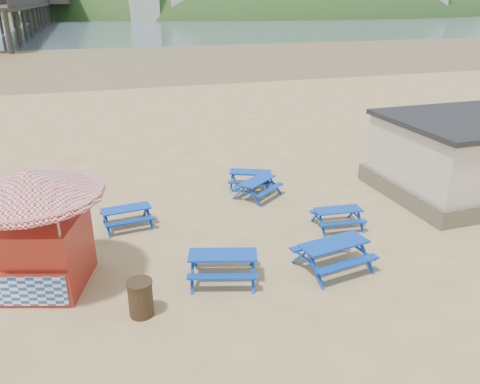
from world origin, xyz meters
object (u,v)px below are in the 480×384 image
object	(u,v)px
amenity_block	(477,155)
ice_cream_kiosk	(35,215)
litter_bin	(141,298)
picnic_table_blue_b	(250,180)
picnic_table_blue_a	(127,217)

from	to	relation	value
amenity_block	ice_cream_kiosk	bearing A→B (deg)	-173.07
ice_cream_kiosk	litter_bin	world-z (taller)	ice_cream_kiosk
litter_bin	amenity_block	bearing A→B (deg)	16.57
picnic_table_blue_b	litter_bin	bearing A→B (deg)	-102.00
picnic_table_blue_b	amenity_block	xyz separation A→B (m)	(8.62, -3.16, 1.21)
picnic_table_blue_a	picnic_table_blue_b	bearing A→B (deg)	16.02
picnic_table_blue_a	ice_cream_kiosk	world-z (taller)	ice_cream_kiosk
picnic_table_blue_b	litter_bin	size ratio (longest dim) A/B	2.22
litter_bin	amenity_block	distance (m)	14.71
picnic_table_blue_b	ice_cream_kiosk	bearing A→B (deg)	-122.03
litter_bin	picnic_table_blue_a	bearing A→B (deg)	88.55
ice_cream_kiosk	picnic_table_blue_a	bearing A→B (deg)	67.93
picnic_table_blue_b	ice_cream_kiosk	xyz separation A→B (m)	(-7.81, -5.16, 1.78)
picnic_table_blue_b	amenity_block	world-z (taller)	amenity_block
picnic_table_blue_b	picnic_table_blue_a	bearing A→B (deg)	-133.56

